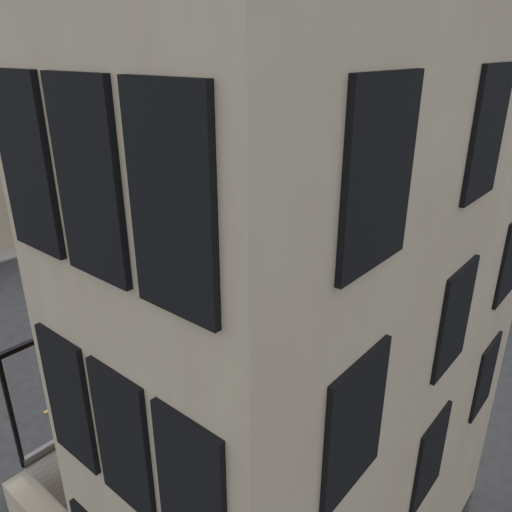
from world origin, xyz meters
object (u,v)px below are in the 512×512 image
Objects in this scene: pedestrian_e at (149,218)px; cafe_table_mid at (207,364)px; car_a at (269,223)px; cafe_chair_b at (256,393)px; bus_far at (318,165)px; cafe_chair_a at (176,447)px; bus_near at (243,310)px; pedestrian_b at (378,183)px; bicycle at (291,262)px; cyclist at (246,232)px; cafe_chair_d at (325,335)px; car_c at (227,224)px; cafe_table_far at (261,326)px; cafe_chair_c at (265,390)px; car_b at (411,205)px; traffic_light_far at (263,170)px; street_lamp_a at (168,188)px; pedestrian_c at (410,178)px; traffic_light_near at (278,258)px; cafe_table_near at (122,412)px; pedestrian_a at (224,183)px; pedestrian_d at (474,211)px; street_lamp_b at (380,173)px.

pedestrian_e is 26.68m from cafe_table_mid.
cafe_chair_b reaches higher than car_a.
cafe_chair_a reaches higher than bus_far.
bus_near is 16.27× the size of cafe_table_mid.
pedestrian_b is 39.26m from cafe_chair_b.
cyclist is (-5.01, 1.39, 0.49)m from bicycle.
cafe_chair_d is at bearing 70.59° from pedestrian_e.
car_c is 6.16m from pedestrian_e.
cafe_table_far is (4.18, -3.91, 2.56)m from bus_near.
cyclist is 23.37m from cafe_chair_c.
car_b is at bearing 82.27° from car_a.
traffic_light_far is 0.71× the size of street_lamp_a.
cyclist is at bearing 57.66° from pedestrian_c.
bus_far is 35.00m from cafe_table_far.
bicycle is 20.77m from pedestrian_b.
traffic_light_near reaches higher than car_c.
pedestrian_a is at bearing 129.79° from cafe_table_near.
bus_near is 31.20m from pedestrian_b.
pedestrian_a reaches higher than car_b.
traffic_light_far reaches higher than pedestrian_d.
pedestrian_a is (-17.27, -4.67, 0.02)m from car_b.
cafe_chair_c reaches higher than pedestrian_a.
car_b is at bearing -30.85° from street_lamp_b.
pedestrian_a is at bearing 18.27° from pedestrian_c.
bus_near is 17.01m from car_c.
cyclist is 2.58× the size of cafe_table_mid.
cafe_table_near is 0.76× the size of cafe_chair_d.
pedestrian_d is 1.04× the size of pedestrian_e.
cafe_table_far is at bearing 131.41° from cafe_chair_c.
pedestrian_d is at bearing 70.56° from car_a.
pedestrian_c is (-3.88, 8.59, 0.12)m from car_b.
pedestrian_e is 1.91× the size of cafe_chair_a.
cafe_chair_c is at bearing 58.25° from cafe_table_near.
pedestrian_a is 2.35× the size of cafe_table_far.
cafe_chair_d is (24.38, -14.57, 2.50)m from street_lamp_a.
cafe_table_near is 2.71m from cafe_table_mid.
cyclist is (7.11, -10.74, -1.53)m from traffic_light_far.
pedestrian_a reaches higher than bicycle.
cafe_table_far is at bearing 66.66° from pedestrian_e.
cafe_table_far reaches higher than pedestrian_e.
bus_near is 7.25× the size of bicycle.
pedestrian_a is at bearing 132.66° from cafe_table_mid.
bus_near is 6.49× the size of pedestrian_e.
street_lamp_b reaches higher than pedestrian_c.
cafe_chair_a is at bearing -58.49° from cafe_table_mid.
street_lamp_a is 29.28m from cafe_table_mid.
cafe_chair_c is at bearing -155.45° from bicycle.
car_b is at bearing 102.15° from cafe_table_near.
traffic_light_far is at bearing 126.52° from cafe_table_mid.
pedestrian_e is (1.20, -3.09, -1.53)m from street_lamp_a.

